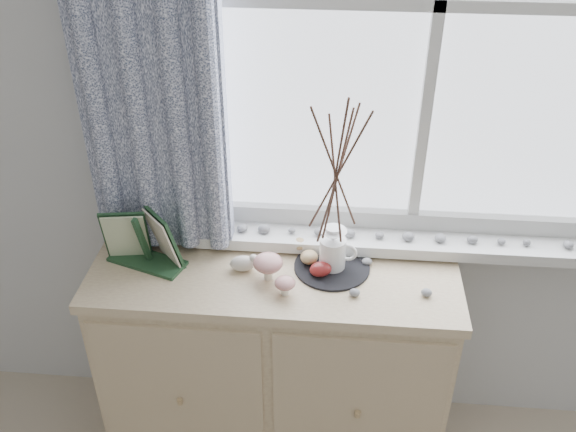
% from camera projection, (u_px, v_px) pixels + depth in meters
% --- Properties ---
extents(sideboard, '(1.20, 0.45, 0.85)m').
position_uv_depth(sideboard, '(275.00, 364.00, 2.31)').
color(sideboard, beige).
rests_on(sideboard, ground).
extents(botanical_book, '(0.32, 0.22, 0.21)m').
position_uv_depth(botanical_book, '(141.00, 243.00, 2.03)').
color(botanical_book, '#1E3F24').
rests_on(botanical_book, sideboard).
extents(toadstool_cluster, '(0.14, 0.15, 0.09)m').
position_uv_depth(toadstool_cluster, '(272.00, 269.00, 2.00)').
color(toadstool_cluster, white).
rests_on(toadstool_cluster, sideboard).
extents(wooden_eggs, '(0.14, 0.18, 0.07)m').
position_uv_depth(wooden_eggs, '(309.00, 257.00, 2.09)').
color(wooden_eggs, tan).
rests_on(wooden_eggs, sideboard).
extents(songbird_figurine, '(0.12, 0.07, 0.06)m').
position_uv_depth(songbird_figurine, '(243.00, 263.00, 2.06)').
color(songbird_figurine, silver).
rests_on(songbird_figurine, sideboard).
extents(crocheted_doily, '(0.25, 0.25, 0.01)m').
position_uv_depth(crocheted_doily, '(332.00, 267.00, 2.09)').
color(crocheted_doily, black).
rests_on(crocheted_doily, sideboard).
extents(twig_pitcher, '(0.26, 0.26, 0.64)m').
position_uv_depth(twig_pitcher, '(337.00, 169.00, 1.88)').
color(twig_pitcher, white).
rests_on(twig_pitcher, crocheted_doily).
extents(sideboard_pebbles, '(0.33, 0.23, 0.02)m').
position_uv_depth(sideboard_pebbles, '(369.00, 274.00, 2.04)').
color(sideboard_pebbles, gray).
rests_on(sideboard_pebbles, sideboard).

